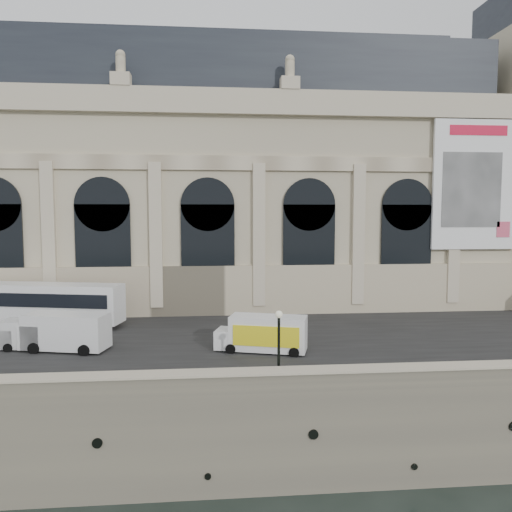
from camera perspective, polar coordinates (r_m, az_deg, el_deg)
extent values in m
plane|color=black|center=(31.65, 2.56, -25.74)|extent=(260.00, 260.00, 0.00)
cube|color=gray|center=(63.47, -1.74, -7.05)|extent=(160.00, 70.00, 6.00)
cube|color=#2D2D2D|center=(42.37, 0.00, -8.89)|extent=(160.00, 24.00, 0.06)
cube|color=gray|center=(29.44, 2.45, -14.10)|extent=(160.00, 1.20, 1.10)
cube|color=#BFB19A|center=(29.25, 2.45, -12.99)|extent=(160.00, 1.40, 0.12)
cube|color=beige|center=(58.03, -7.48, 5.71)|extent=(68.00, 18.00, 22.00)
cube|color=#BFB19A|center=(49.47, -7.79, -4.02)|extent=(68.60, 0.40, 5.00)
cube|color=#BFB19A|center=(49.89, -8.05, 17.20)|extent=(69.00, 0.80, 2.40)
cube|color=#BFB19A|center=(49.13, -7.96, 10.54)|extent=(68.00, 0.30, 1.40)
cube|color=#252B31|center=(59.90, -7.64, 19.22)|extent=(64.00, 15.00, 6.00)
cube|color=#252B31|center=(60.87, -7.68, 22.42)|extent=(56.00, 10.00, 1.20)
cube|color=#BFB19A|center=(51.11, -22.60, 2.13)|extent=(1.20, 0.50, 14.00)
cube|color=black|center=(50.00, -17.04, 0.52)|extent=(5.20, 0.25, 9.00)
cylinder|color=black|center=(49.88, -17.17, 5.68)|extent=(5.20, 0.25, 5.20)
cube|color=#BFB19A|center=(49.06, -11.37, 2.31)|extent=(1.20, 0.50, 14.00)
cube|color=black|center=(48.94, -5.50, 0.62)|extent=(5.20, 0.25, 9.00)
cylinder|color=black|center=(48.81, -5.55, 5.89)|extent=(5.20, 0.25, 5.20)
cube|color=#BFB19A|center=(49.01, 0.34, 2.40)|extent=(1.20, 0.50, 14.00)
cube|color=black|center=(49.90, 6.06, 0.70)|extent=(5.20, 0.25, 9.00)
cylinder|color=black|center=(49.77, 6.10, 5.87)|extent=(5.20, 0.25, 5.20)
cube|color=#BFB19A|center=(50.96, 11.61, 2.40)|extent=(1.20, 0.50, 14.00)
cube|color=black|center=(52.77, 16.77, 0.74)|extent=(5.20, 0.25, 9.00)
cylinder|color=black|center=(52.65, 16.89, 5.63)|extent=(5.20, 0.25, 5.20)
cube|color=#BFB19A|center=(54.70, 21.70, 2.32)|extent=(1.20, 0.50, 14.00)
cube|color=white|center=(55.49, 23.82, 7.45)|extent=(9.00, 0.35, 13.00)
cube|color=red|center=(55.85, 24.12, 12.99)|extent=(6.00, 0.06, 1.00)
cube|color=gray|center=(55.05, 23.44, 6.96)|extent=(6.20, 0.06, 7.50)
cube|color=#D54B68|center=(56.77, 26.41, 2.74)|extent=(1.40, 0.06, 1.60)
cube|color=white|center=(48.30, -22.50, -4.96)|extent=(13.35, 5.49, 3.38)
cube|color=black|center=(47.04, -23.37, -4.70)|extent=(11.71, 2.68, 1.20)
cube|color=black|center=(49.44, -21.71, -4.20)|extent=(11.71, 2.68, 1.20)
cylinder|color=black|center=(52.29, -26.39, -6.18)|extent=(1.13, 0.56, 1.09)
cylinder|color=black|center=(45.18, -17.85, -7.59)|extent=(1.13, 0.56, 1.09)
cylinder|color=black|center=(47.60, -16.45, -6.92)|extent=(1.13, 0.56, 1.09)
cube|color=silver|center=(41.06, -24.01, -8.10)|extent=(4.98, 2.42, 2.04)
cube|color=silver|center=(41.98, -26.38, -8.34)|extent=(1.55, 2.01, 1.42)
cube|color=black|center=(42.11, -27.01, -7.64)|extent=(0.25, 1.59, 0.71)
cylinder|color=black|center=(41.13, -26.49, -9.40)|extent=(0.70, 0.30, 0.67)
cylinder|color=black|center=(42.73, -25.30, -8.83)|extent=(0.70, 0.30, 0.67)
cylinder|color=black|center=(39.80, -22.53, -9.73)|extent=(0.70, 0.30, 0.67)
cylinder|color=black|center=(41.45, -21.47, -9.11)|extent=(0.70, 0.30, 0.67)
cube|color=silver|center=(39.63, -20.83, -8.00)|extent=(6.38, 3.65, 2.56)
cube|color=silver|center=(40.91, -23.79, -8.26)|extent=(2.17, 2.66, 1.78)
cube|color=black|center=(41.10, -24.56, -7.35)|extent=(0.52, 1.96, 0.89)
cylinder|color=black|center=(39.86, -24.05, -9.63)|extent=(0.89, 0.46, 0.85)
cylinder|color=black|center=(41.79, -22.34, -8.91)|extent=(0.89, 0.46, 0.85)
cylinder|color=black|center=(38.00, -19.06, -10.18)|extent=(0.89, 0.46, 0.85)
cylinder|color=black|center=(40.02, -17.52, -9.37)|extent=(0.89, 0.46, 0.85)
cube|color=white|center=(36.80, 1.41, -8.78)|extent=(5.90, 3.59, 2.49)
cube|color=yellow|center=(35.76, 1.12, -9.19)|extent=(4.61, 1.41, 1.47)
cube|color=red|center=(35.76, 1.12, -9.19)|extent=(2.66, 0.82, 0.55)
cube|color=white|center=(37.58, -3.36, -9.37)|extent=(1.98, 2.36, 1.38)
cylinder|color=black|center=(36.58, -2.93, -10.59)|extent=(0.78, 0.45, 0.74)
cylinder|color=black|center=(38.57, -2.15, -9.77)|extent=(0.78, 0.45, 0.74)
cylinder|color=black|center=(35.78, 4.37, -10.95)|extent=(0.78, 0.45, 0.74)
cylinder|color=black|center=(37.81, 4.76, -10.08)|extent=(0.78, 0.45, 0.74)
cylinder|color=black|center=(30.66, 2.60, -14.00)|extent=(0.45, 0.45, 0.41)
cylinder|color=black|center=(30.11, 2.62, -10.68)|extent=(0.16, 0.16, 4.09)
sphere|color=beige|center=(29.61, 2.63, -6.67)|extent=(0.45, 0.45, 0.45)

